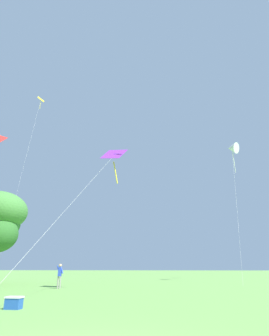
# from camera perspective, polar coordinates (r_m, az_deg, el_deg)

# --- Properties ---
(kite_purple_streamer) EXTENTS (2.87, 11.98, 10.42)m
(kite_purple_streamer) POSITION_cam_1_polar(r_m,az_deg,el_deg) (21.96, -4.23, 1.70)
(kite_purple_streamer) COLOR purple
(kite_purple_streamer) RESTS_ON ground_plane
(kite_white_distant) EXTENTS (3.01, 8.66, 16.51)m
(kite_white_distant) POSITION_cam_1_polar(r_m,az_deg,el_deg) (38.37, 18.69, 3.70)
(kite_white_distant) COLOR white
(kite_white_distant) RESTS_ON ground_plane
(kite_yellow_diamond) EXTENTS (3.60, 11.26, 29.91)m
(kite_yellow_diamond) POSITION_cam_1_polar(r_m,az_deg,el_deg) (52.41, -18.40, 10.92)
(kite_yellow_diamond) COLOR yellow
(kite_yellow_diamond) RESTS_ON ground_plane
(person_with_spool) EXTENTS (0.56, 0.24, 1.74)m
(person_with_spool) POSITION_cam_1_polar(r_m,az_deg,el_deg) (23.67, -14.53, -19.50)
(person_with_spool) COLOR gray
(person_with_spool) RESTS_ON ground_plane
(picnic_cooler) EXTENTS (0.60, 0.40, 0.44)m
(picnic_cooler) POSITION_cam_1_polar(r_m,az_deg,el_deg) (12.61, -22.70, -23.28)
(picnic_cooler) COLOR #2351B2
(picnic_cooler) RESTS_ON ground_plane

